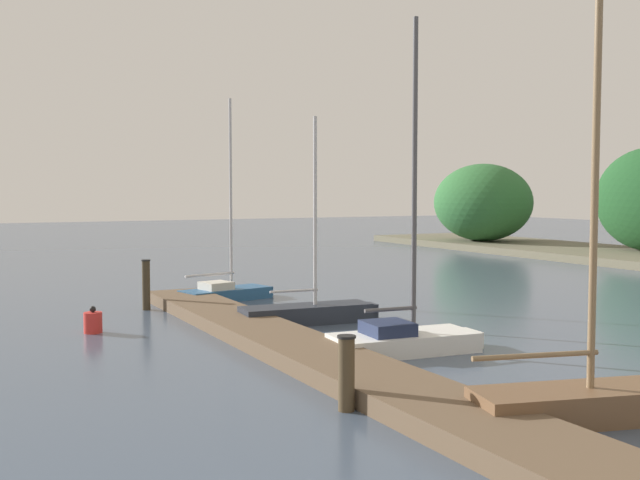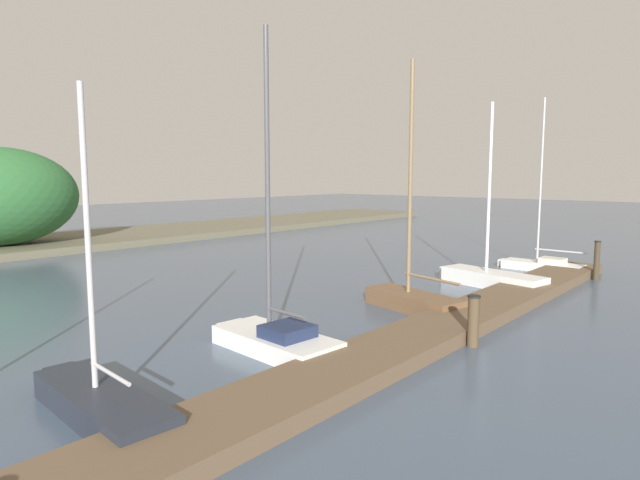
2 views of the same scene
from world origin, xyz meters
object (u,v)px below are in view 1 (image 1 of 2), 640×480
sailboat_0 (228,290)px  sailboat_1 (312,311)px  mooring_piling_0 (146,285)px  mooring_piling_1 (346,373)px  sailboat_2 (407,335)px  channel_buoy_0 (93,322)px  sailboat_3 (585,394)px

sailboat_0 → sailboat_1: sailboat_0 is taller
mooring_piling_0 → mooring_piling_1: 12.09m
sailboat_2 → channel_buoy_0: sailboat_2 is taller
sailboat_3 → mooring_piling_0: 14.67m
sailboat_2 → mooring_piling_1: sailboat_2 is taller
sailboat_0 → sailboat_2: size_ratio=0.90×
sailboat_1 → sailboat_2: 4.42m
sailboat_0 → sailboat_2: bearing=-98.6°
sailboat_0 → sailboat_2: sailboat_2 is taller
sailboat_0 → mooring_piling_0: (0.90, -2.96, 0.44)m
sailboat_1 → sailboat_2: bearing=-82.7°
channel_buoy_0 → sailboat_3: bearing=26.3°
sailboat_0 → channel_buoy_0: 6.51m
sailboat_2 → sailboat_1: bearing=97.2°
sailboat_2 → sailboat_3: bearing=-89.1°
sailboat_3 → channel_buoy_0: 12.44m
sailboat_1 → mooring_piling_1: size_ratio=4.49×
sailboat_3 → channel_buoy_0: bearing=130.3°
sailboat_1 → sailboat_3: sailboat_3 is taller
channel_buoy_0 → mooring_piling_0: bearing=145.3°
sailboat_1 → sailboat_3: 9.97m
sailboat_2 → channel_buoy_0: (-5.60, -5.86, -0.11)m
mooring_piling_1 → channel_buoy_0: mooring_piling_1 is taller
sailboat_0 → sailboat_1: (5.21, 0.54, -0.02)m
sailboat_1 → channel_buoy_0: bearing=172.7°
mooring_piling_0 → channel_buoy_0: bearing=-34.7°
sailboat_1 → sailboat_0: bearing=100.5°
sailboat_1 → mooring_piling_1: bearing=-107.9°
sailboat_0 → mooring_piling_1: 13.27m
sailboat_2 → mooring_piling_0: size_ratio=4.84×
sailboat_1 → channel_buoy_0: sailboat_1 is taller
mooring_piling_1 → channel_buoy_0: (-8.97, -2.43, -0.36)m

